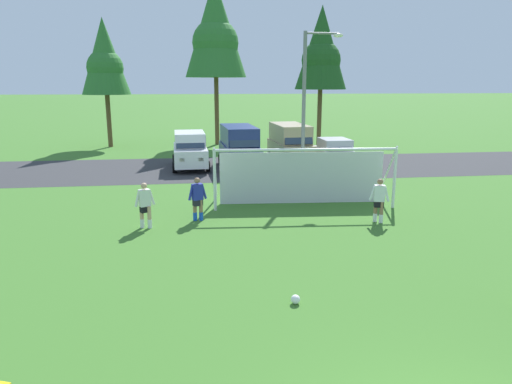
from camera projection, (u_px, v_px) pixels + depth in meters
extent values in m
plane|color=#3D7028|center=(277.00, 199.00, 20.69)|extent=(400.00, 400.00, 0.00)
cube|color=#333335|center=(255.00, 167.00, 28.39)|extent=(52.00, 8.40, 0.01)
sphere|color=white|center=(295.00, 299.00, 10.85)|extent=(0.22, 0.22, 0.22)
sphere|color=black|center=(295.00, 299.00, 10.85)|extent=(0.08, 0.08, 0.08)
sphere|color=red|center=(298.00, 299.00, 10.86)|extent=(0.07, 0.07, 0.07)
cylinder|color=white|center=(395.00, 179.00, 18.97)|extent=(0.12, 0.12, 2.44)
cylinder|color=white|center=(215.00, 181.00, 18.55)|extent=(0.12, 0.12, 2.44)
cylinder|color=white|center=(306.00, 150.00, 18.48)|extent=(7.31, 0.61, 0.12)
cylinder|color=white|center=(387.00, 172.00, 19.82)|extent=(0.22, 1.95, 2.46)
cylinder|color=white|center=(215.00, 174.00, 19.39)|extent=(0.22, 1.95, 2.46)
cube|color=silver|center=(302.00, 178.00, 19.76)|extent=(6.94, 0.51, 2.20)
cylinder|color=#936B4C|center=(201.00, 210.00, 17.38)|extent=(0.14, 0.14, 0.80)
cylinder|color=#936B4C|center=(195.00, 210.00, 17.36)|extent=(0.14, 0.14, 0.80)
cylinder|color=blue|center=(201.00, 216.00, 17.43)|extent=(0.15, 0.15, 0.32)
cylinder|color=blue|center=(195.00, 216.00, 17.41)|extent=(0.15, 0.15, 0.32)
cube|color=black|center=(198.00, 202.00, 17.29)|extent=(0.40, 0.35, 0.28)
cube|color=#232D99|center=(197.00, 192.00, 17.21)|extent=(0.45, 0.39, 0.60)
sphere|color=#936B4C|center=(197.00, 180.00, 17.11)|extent=(0.22, 0.22, 0.22)
cylinder|color=#232D99|center=(204.00, 192.00, 17.32)|extent=(0.25, 0.18, 0.55)
cylinder|color=#232D99|center=(191.00, 193.00, 17.11)|extent=(0.25, 0.18, 0.55)
cylinder|color=tan|center=(149.00, 217.00, 16.46)|extent=(0.14, 0.14, 0.80)
cylinder|color=tan|center=(142.00, 217.00, 16.49)|extent=(0.14, 0.14, 0.80)
cylinder|color=white|center=(150.00, 224.00, 16.51)|extent=(0.15, 0.15, 0.32)
cylinder|color=white|center=(142.00, 223.00, 16.55)|extent=(0.15, 0.15, 0.32)
cube|color=black|center=(145.00, 208.00, 16.40)|extent=(0.40, 0.36, 0.28)
cube|color=silver|center=(145.00, 198.00, 16.32)|extent=(0.45, 0.39, 0.60)
sphere|color=tan|center=(144.00, 186.00, 16.22)|extent=(0.22, 0.22, 0.22)
cylinder|color=silver|center=(152.00, 198.00, 16.43)|extent=(0.24, 0.19, 0.55)
cylinder|color=silver|center=(137.00, 199.00, 16.21)|extent=(0.24, 0.19, 0.55)
cylinder|color=#936B4C|center=(381.00, 212.00, 17.08)|extent=(0.14, 0.14, 0.80)
cylinder|color=#936B4C|center=(375.00, 211.00, 17.22)|extent=(0.14, 0.14, 0.80)
cylinder|color=white|center=(381.00, 218.00, 17.14)|extent=(0.15, 0.15, 0.32)
cylinder|color=white|center=(375.00, 217.00, 17.27)|extent=(0.15, 0.15, 0.32)
cube|color=black|center=(379.00, 203.00, 17.08)|extent=(0.38, 0.29, 0.28)
cube|color=white|center=(379.00, 193.00, 16.99)|extent=(0.43, 0.32, 0.60)
sphere|color=#936B4C|center=(380.00, 182.00, 16.89)|extent=(0.22, 0.22, 0.22)
cylinder|color=white|center=(387.00, 194.00, 16.93)|extent=(0.24, 0.14, 0.55)
cylinder|color=white|center=(372.00, 193.00, 17.06)|extent=(0.24, 0.14, 0.55)
cube|color=silver|center=(190.00, 155.00, 28.00)|extent=(2.10, 4.68, 1.00)
cube|color=silver|center=(190.00, 139.00, 27.98)|extent=(1.88, 3.07, 0.84)
cube|color=#28384C|center=(190.00, 142.00, 26.62)|extent=(1.63, 0.45, 0.71)
cube|color=#28384C|center=(204.00, 139.00, 28.13)|extent=(0.15, 2.55, 0.59)
cube|color=white|center=(201.00, 159.00, 25.90)|extent=(0.28, 0.09, 0.20)
cube|color=white|center=(182.00, 160.00, 25.73)|extent=(0.28, 0.09, 0.20)
cube|color=#B21414|center=(197.00, 148.00, 30.24)|extent=(0.28, 0.09, 0.20)
cube|color=#B21414|center=(181.00, 149.00, 30.07)|extent=(0.28, 0.09, 0.20)
cylinder|color=black|center=(208.00, 166.00, 26.90)|extent=(0.27, 0.65, 0.64)
cylinder|color=black|center=(175.00, 167.00, 26.59)|extent=(0.27, 0.65, 0.64)
cylinder|color=black|center=(205.00, 159.00, 29.64)|extent=(0.27, 0.65, 0.64)
cylinder|color=black|center=(174.00, 159.00, 29.32)|extent=(0.27, 0.65, 0.64)
cube|color=navy|center=(239.00, 154.00, 27.91)|extent=(2.24, 4.91, 1.10)
cube|color=navy|center=(239.00, 135.00, 27.85)|extent=(2.04, 4.20, 1.10)
cube|color=#28384C|center=(244.00, 139.00, 25.97)|extent=(1.69, 0.56, 0.91)
cube|color=#28384C|center=(254.00, 135.00, 28.01)|extent=(0.25, 3.48, 0.77)
cube|color=white|center=(256.00, 159.00, 25.74)|extent=(0.28, 0.10, 0.20)
cube|color=white|center=(236.00, 160.00, 25.54)|extent=(0.28, 0.10, 0.20)
cube|color=#B21414|center=(242.00, 148.00, 30.25)|extent=(0.28, 0.10, 0.20)
cube|color=#B21414|center=(226.00, 148.00, 30.05)|extent=(0.28, 0.10, 0.20)
cylinder|color=black|center=(260.00, 167.00, 26.79)|extent=(0.28, 0.65, 0.64)
cylinder|color=black|center=(227.00, 168.00, 26.43)|extent=(0.28, 0.65, 0.64)
cylinder|color=black|center=(251.00, 159.00, 29.63)|extent=(0.28, 0.65, 0.64)
cylinder|color=black|center=(221.00, 160.00, 29.28)|extent=(0.28, 0.65, 0.64)
cube|color=tan|center=(290.00, 151.00, 29.22)|extent=(2.23, 4.91, 1.10)
cube|color=tan|center=(290.00, 133.00, 29.16)|extent=(2.04, 4.20, 1.10)
cube|color=#28384C|center=(298.00, 137.00, 27.28)|extent=(1.69, 0.56, 0.91)
cube|color=#28384C|center=(304.00, 133.00, 29.32)|extent=(0.24, 3.48, 0.77)
cube|color=white|center=(310.00, 155.00, 27.05)|extent=(0.28, 0.10, 0.20)
cube|color=white|center=(292.00, 156.00, 26.86)|extent=(0.28, 0.10, 0.20)
cube|color=#B21414|center=(289.00, 145.00, 31.56)|extent=(0.28, 0.10, 0.20)
cube|color=#B21414|center=(274.00, 145.00, 31.37)|extent=(0.28, 0.10, 0.20)
cylinder|color=black|center=(312.00, 163.00, 28.10)|extent=(0.28, 0.65, 0.64)
cylinder|color=black|center=(281.00, 164.00, 27.75)|extent=(0.28, 0.65, 0.64)
cylinder|color=black|center=(299.00, 155.00, 30.95)|extent=(0.28, 0.65, 0.64)
cylinder|color=black|center=(270.00, 156.00, 30.60)|extent=(0.28, 0.65, 0.64)
cube|color=#B2B2BC|center=(335.00, 156.00, 28.37)|extent=(1.88, 4.24, 0.76)
cube|color=#B2B2BC|center=(335.00, 144.00, 28.35)|extent=(1.70, 2.13, 0.64)
cube|color=#28384C|center=(340.00, 146.00, 27.42)|extent=(1.54, 0.35, 0.55)
cube|color=#28384C|center=(348.00, 144.00, 28.47)|extent=(0.08, 1.79, 0.45)
cube|color=white|center=(355.00, 160.00, 26.44)|extent=(0.28, 0.09, 0.20)
cube|color=white|center=(338.00, 160.00, 26.30)|extent=(0.28, 0.09, 0.20)
cube|color=#B21414|center=(332.00, 150.00, 30.41)|extent=(0.28, 0.09, 0.20)
cube|color=#B21414|center=(318.00, 150.00, 30.27)|extent=(0.28, 0.09, 0.20)
cylinder|color=black|center=(356.00, 165.00, 27.33)|extent=(0.25, 0.64, 0.64)
cylinder|color=black|center=(327.00, 166.00, 27.07)|extent=(0.25, 0.64, 0.64)
cylinder|color=black|center=(342.00, 158.00, 29.84)|extent=(0.25, 0.64, 0.64)
cylinder|color=black|center=(315.00, 159.00, 29.58)|extent=(0.25, 0.64, 0.64)
cylinder|color=brown|center=(109.00, 121.00, 37.06)|extent=(0.36, 0.36, 4.14)
cone|color=#2D702D|center=(104.00, 56.00, 35.92)|extent=(3.72, 3.72, 5.79)
sphere|color=#2D702D|center=(105.00, 68.00, 36.12)|extent=(2.79, 2.79, 2.79)
cylinder|color=brown|center=(217.00, 111.00, 38.39)|extent=(0.36, 0.36, 5.47)
cone|color=#2D702D|center=(215.00, 28.00, 36.89)|extent=(4.92, 4.92, 7.66)
sphere|color=#2D702D|center=(215.00, 43.00, 37.15)|extent=(3.69, 3.69, 3.69)
cylinder|color=brown|center=(319.00, 118.00, 37.54)|extent=(0.36, 0.36, 4.53)
cone|color=#1E511E|center=(321.00, 48.00, 36.30)|extent=(4.08, 4.08, 6.34)
sphere|color=#1E511E|center=(321.00, 60.00, 36.51)|extent=(3.06, 3.06, 3.06)
cylinder|color=slate|center=(304.00, 110.00, 22.79)|extent=(0.18, 0.18, 7.42)
cylinder|color=slate|center=(302.00, 181.00, 23.61)|extent=(0.32, 0.32, 0.30)
cylinder|color=slate|center=(322.00, 33.00, 22.07)|extent=(1.60, 0.10, 0.10)
ellipsoid|color=white|center=(338.00, 35.00, 22.18)|extent=(0.48, 0.28, 0.20)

